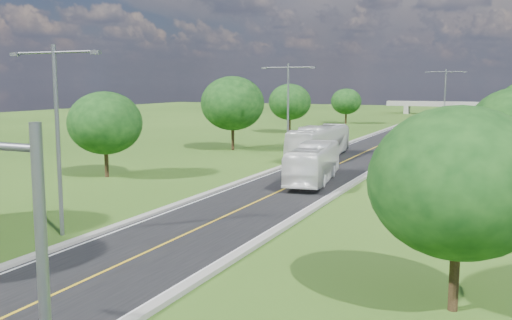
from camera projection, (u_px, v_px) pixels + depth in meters
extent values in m
plane|color=#284714|center=(376.00, 147.00, 71.20)|extent=(260.00, 260.00, 0.00)
cube|color=black|center=(386.00, 142.00, 76.60)|extent=(8.00, 150.00, 0.06)
cube|color=gray|center=(355.00, 141.00, 78.34)|extent=(0.50, 150.00, 0.22)
cube|color=gray|center=(418.00, 143.00, 74.85)|extent=(0.50, 150.00, 0.22)
cylinder|color=slate|center=(43.00, 276.00, 13.33)|extent=(0.28, 0.28, 7.20)
cylinder|color=slate|center=(379.00, 163.00, 49.06)|extent=(0.08, 0.08, 2.40)
cube|color=white|center=(379.00, 154.00, 48.93)|extent=(0.55, 0.04, 0.70)
cube|color=gray|center=(407.00, 110.00, 147.30)|extent=(1.20, 3.00, 2.00)
cube|color=gray|center=(490.00, 111.00, 139.09)|extent=(1.20, 3.00, 2.00)
cube|color=gray|center=(448.00, 104.00, 142.97)|extent=(30.00, 3.00, 1.20)
cylinder|color=slate|center=(58.00, 142.00, 29.70)|extent=(0.22, 0.22, 10.00)
cylinder|color=slate|center=(33.00, 53.00, 29.65)|extent=(2.80, 0.12, 0.12)
cylinder|color=slate|center=(75.00, 52.00, 28.50)|extent=(2.80, 0.12, 0.12)
cube|color=slate|center=(15.00, 54.00, 30.20)|extent=(0.50, 0.25, 0.18)
cube|color=slate|center=(96.00, 52.00, 27.98)|extent=(0.50, 0.25, 0.18)
cylinder|color=slate|center=(288.00, 112.00, 59.46)|extent=(0.22, 0.22, 10.00)
cylinder|color=slate|center=(276.00, 67.00, 59.41)|extent=(2.80, 0.12, 0.12)
cylinder|color=slate|center=(301.00, 67.00, 58.26)|extent=(2.80, 0.12, 0.12)
cube|color=slate|center=(264.00, 68.00, 59.95)|extent=(0.50, 0.25, 0.18)
cube|color=slate|center=(313.00, 68.00, 57.73)|extent=(0.50, 0.25, 0.18)
cylinder|color=slate|center=(445.00, 103.00, 84.28)|extent=(0.22, 0.22, 10.00)
cylinder|color=slate|center=(436.00, 72.00, 84.23)|extent=(2.80, 0.12, 0.12)
cylinder|color=slate|center=(456.00, 72.00, 83.08)|extent=(2.80, 0.12, 0.12)
cube|color=slate|center=(427.00, 72.00, 84.77)|extent=(0.50, 0.25, 0.18)
cube|color=slate|center=(465.00, 72.00, 82.56)|extent=(0.50, 0.25, 0.18)
cylinder|color=black|center=(107.00, 161.00, 48.73)|extent=(0.36, 0.36, 2.70)
ellipsoid|color=black|center=(105.00, 123.00, 48.28)|extent=(6.30, 6.30, 5.36)
cylinder|color=black|center=(233.00, 137.00, 68.12)|extent=(0.36, 0.36, 3.24)
ellipsoid|color=black|center=(233.00, 103.00, 67.58)|extent=(7.56, 7.56, 6.43)
cylinder|color=black|center=(290.00, 124.00, 90.61)|extent=(0.36, 0.36, 2.88)
ellipsoid|color=black|center=(290.00, 102.00, 90.13)|extent=(6.72, 6.72, 5.71)
cylinder|color=black|center=(346.00, 117.00, 111.24)|extent=(0.36, 0.36, 2.52)
ellipsoid|color=black|center=(346.00, 101.00, 110.82)|extent=(5.88, 5.88, 5.00)
cylinder|color=black|center=(454.00, 274.00, 20.19)|extent=(0.36, 0.36, 2.70)
ellipsoid|color=black|center=(459.00, 182.00, 19.74)|extent=(6.30, 6.30, 5.36)
cylinder|color=black|center=(506.00, 150.00, 57.65)|extent=(0.36, 0.36, 2.52)
ellipsoid|color=black|center=(508.00, 120.00, 57.24)|extent=(5.88, 5.88, 5.00)
cylinder|color=black|center=(508.00, 121.00, 101.15)|extent=(0.36, 0.36, 2.34)
ellipsoid|color=black|center=(509.00, 105.00, 100.76)|extent=(5.46, 5.46, 4.64)
imported|color=white|center=(313.00, 163.00, 45.94)|extent=(4.23, 11.46, 3.12)
imported|color=white|center=(319.00, 142.00, 60.46)|extent=(3.25, 12.43, 3.44)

